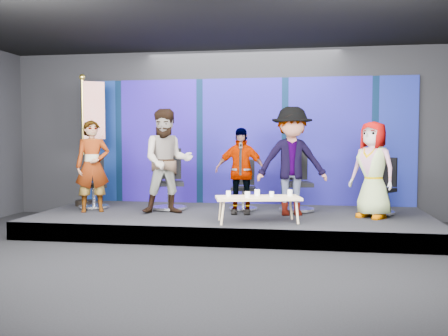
% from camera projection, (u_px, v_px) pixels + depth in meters
% --- Properties ---
extents(ground, '(10.00, 10.00, 0.00)m').
position_uv_depth(ground, '(205.00, 264.00, 6.59)').
color(ground, black).
rests_on(ground, ground).
extents(room_walls, '(10.02, 8.02, 3.51)m').
position_uv_depth(room_walls, '(205.00, 79.00, 6.45)').
color(room_walls, black).
rests_on(room_walls, ground).
extents(riser, '(7.00, 3.00, 0.30)m').
position_uv_depth(riser, '(232.00, 222.00, 9.05)').
color(riser, black).
rests_on(riser, ground).
extents(backdrop, '(7.00, 0.08, 2.60)m').
position_uv_depth(backdrop, '(242.00, 141.00, 10.39)').
color(backdrop, '#072551').
rests_on(backdrop, riser).
extents(chair_a, '(0.79, 0.79, 1.05)m').
position_uv_depth(chair_a, '(94.00, 190.00, 9.74)').
color(chair_a, silver).
rests_on(chair_a, riser).
extents(panelist_a, '(0.73, 0.64, 1.69)m').
position_uv_depth(panelist_a, '(93.00, 166.00, 9.22)').
color(panelist_a, black).
rests_on(panelist_a, riser).
extents(chair_b, '(0.82, 0.82, 1.17)m').
position_uv_depth(chair_b, '(169.00, 189.00, 9.53)').
color(chair_b, silver).
rests_on(chair_b, riser).
extents(panelist_b, '(1.09, 0.96, 1.90)m').
position_uv_depth(panelist_b, '(167.00, 161.00, 8.99)').
color(panelist_b, black).
rests_on(panelist_b, riser).
extents(chair_c, '(0.56, 0.56, 0.96)m').
position_uv_depth(chair_c, '(243.00, 193.00, 9.47)').
color(chair_c, silver).
rests_on(chair_c, riser).
extents(panelist_c, '(0.92, 0.41, 1.55)m').
position_uv_depth(panelist_c, '(240.00, 171.00, 8.95)').
color(panelist_c, black).
rests_on(panelist_c, riser).
extents(chair_d, '(0.78, 0.78, 1.18)m').
position_uv_depth(chair_d, '(296.00, 190.00, 9.31)').
color(chair_d, silver).
rests_on(chair_d, riser).
extents(panelist_d, '(1.35, 0.93, 1.92)m').
position_uv_depth(panelist_d, '(292.00, 161.00, 8.79)').
color(panelist_d, black).
rests_on(panelist_d, riser).
extents(chair_e, '(0.80, 0.80, 1.02)m').
position_uv_depth(chair_e, '(380.00, 196.00, 8.95)').
color(chair_e, silver).
rests_on(chair_e, riser).
extents(panelist_e, '(0.96, 0.91, 1.65)m').
position_uv_depth(panelist_e, '(373.00, 170.00, 8.50)').
color(panelist_e, black).
rests_on(panelist_e, riser).
extents(coffee_table, '(1.45, 0.88, 0.42)m').
position_uv_depth(coffee_table, '(258.00, 199.00, 8.06)').
color(coffee_table, tan).
rests_on(coffee_table, riser).
extents(mug_a, '(0.08, 0.08, 0.09)m').
position_uv_depth(mug_a, '(228.00, 194.00, 8.10)').
color(mug_a, white).
rests_on(mug_a, coffee_table).
extents(mug_b, '(0.08, 0.08, 0.10)m').
position_uv_depth(mug_b, '(247.00, 195.00, 7.91)').
color(mug_b, white).
rests_on(mug_b, coffee_table).
extents(mug_c, '(0.09, 0.09, 0.11)m').
position_uv_depth(mug_c, '(257.00, 193.00, 8.17)').
color(mug_c, white).
rests_on(mug_c, coffee_table).
extents(mug_d, '(0.08, 0.08, 0.09)m').
position_uv_depth(mug_d, '(272.00, 194.00, 8.03)').
color(mug_d, white).
rests_on(mug_d, coffee_table).
extents(mug_e, '(0.09, 0.09, 0.10)m').
position_uv_depth(mug_e, '(290.00, 193.00, 8.19)').
color(mug_e, white).
rests_on(mug_e, coffee_table).
extents(flag_stand, '(0.58, 0.39, 2.64)m').
position_uv_depth(flag_stand, '(90.00, 136.00, 10.06)').
color(flag_stand, black).
rests_on(flag_stand, riser).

